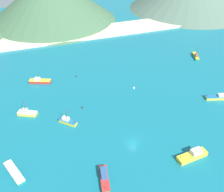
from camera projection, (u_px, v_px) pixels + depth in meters
name	position (u px, v px, depth m)	size (l,w,h in m)	color
ground	(105.00, 94.00, 106.98)	(260.00, 280.00, 0.50)	#146B7F
fishing_boat_0	(68.00, 121.00, 91.31)	(6.35, 6.29, 5.91)	gold
fishing_boat_1	(27.00, 113.00, 95.14)	(7.55, 5.52, 6.09)	gold
fishing_boat_2	(196.00, 56.00, 133.00)	(4.88, 8.79, 5.46)	#198466
fishing_boat_3	(219.00, 97.00, 103.38)	(10.52, 5.39, 2.46)	gold
fishing_boat_4	(14.00, 172.00, 73.53)	(6.03, 10.19, 2.04)	#198466
fishing_boat_5	(40.00, 81.00, 113.19)	(9.77, 5.79, 5.05)	red
fishing_boat_8	(193.00, 155.00, 78.27)	(10.24, 3.67, 3.06)	gold
fishing_boat_10	(104.00, 178.00, 71.67)	(3.82, 9.06, 2.89)	#198466
buoy_0	(76.00, 76.00, 117.79)	(0.67, 0.67, 0.67)	#232328
buoy_1	(82.00, 107.00, 98.87)	(0.86, 0.86, 0.86)	#232328
buoy_2	(134.00, 88.00, 109.98)	(0.86, 0.86, 0.86)	silver
beach_strip	(72.00, 35.00, 156.59)	(247.00, 20.06, 1.20)	beige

